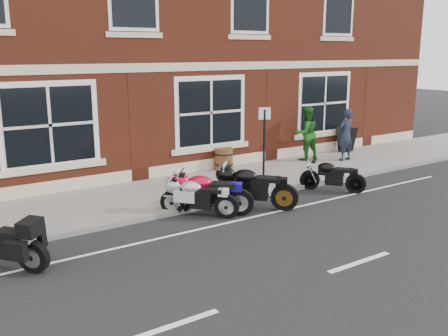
{
  "coord_description": "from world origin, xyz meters",
  "views": [
    {
      "loc": [
        -6.97,
        -8.78,
        3.85
      ],
      "look_at": [
        0.04,
        1.6,
        0.92
      ],
      "focal_mm": 40.0,
      "sensor_mm": 36.0,
      "label": 1
    }
  ],
  "objects": [
    {
      "name": "moto_sport_red",
      "position": [
        -0.83,
        1.03,
        0.56
      ],
      "size": [
        1.72,
        1.52,
        0.97
      ],
      "rotation": [
        0.0,
        0.0,
        0.85
      ],
      "color": "black",
      "rests_on": "ground"
    },
    {
      "name": "moto_sport_black",
      "position": [
        0.37,
        0.82,
        0.58
      ],
      "size": [
        1.58,
        1.77,
        1.0
      ],
      "rotation": [
        0.0,
        0.0,
        0.72
      ],
      "color": "black",
      "rests_on": "ground"
    },
    {
      "name": "moto_sport_silver",
      "position": [
        -1.1,
        1.03,
        0.5
      ],
      "size": [
        1.39,
        1.53,
        0.87
      ],
      "rotation": [
        0.0,
        0.0,
        0.73
      ],
      "color": "black",
      "rests_on": "ground"
    },
    {
      "name": "parking_sign",
      "position": [
        1.31,
        1.55,
        1.44
      ],
      "size": [
        0.31,
        0.14,
        2.29
      ],
      "rotation": [
        0.0,
        0.0,
        -0.38
      ],
      "color": "black",
      "rests_on": "sidewalk"
    },
    {
      "name": "barrel_planter",
      "position": [
        1.84,
        4.3,
        0.47
      ],
      "size": [
        0.63,
        0.63,
        0.7
      ],
      "color": "#4D3214",
      "rests_on": "sidewalk"
    },
    {
      "name": "pedestrian_right",
      "position": [
        5.05,
        3.89,
        1.06
      ],
      "size": [
        1.0,
        0.82,
        1.88
      ],
      "primitive_type": "imported",
      "rotation": [
        0.0,
        0.0,
        3.02
      ],
      "color": "#1A5819",
      "rests_on": "sidewalk"
    },
    {
      "name": "sidewalk",
      "position": [
        0.0,
        3.0,
        0.06
      ],
      "size": [
        30.0,
        3.0,
        0.12
      ],
      "primitive_type": "cube",
      "color": "slate",
      "rests_on": "ground"
    },
    {
      "name": "kerb",
      "position": [
        0.0,
        1.42,
        0.06
      ],
      "size": [
        30.0,
        0.16,
        0.12
      ],
      "primitive_type": "cube",
      "color": "slate",
      "rests_on": "ground"
    },
    {
      "name": "a_board_sign",
      "position": [
        7.32,
        4.08,
        0.6
      ],
      "size": [
        0.59,
        0.41,
        0.95
      ],
      "primitive_type": null,
      "rotation": [
        0.0,
        0.0,
        -0.05
      ],
      "color": "black",
      "rests_on": "sidewalk"
    },
    {
      "name": "moto_naked_black",
      "position": [
        3.14,
        0.79,
        0.48
      ],
      "size": [
        1.19,
        1.55,
        0.83
      ],
      "rotation": [
        0.0,
        0.0,
        0.64
      ],
      "color": "black",
      "rests_on": "ground"
    },
    {
      "name": "ground",
      "position": [
        0.0,
        0.0,
        0.0
      ],
      "size": [
        80.0,
        80.0,
        0.0
      ],
      "primitive_type": "plane",
      "color": "black",
      "rests_on": "ground"
    },
    {
      "name": "pedestrian_left",
      "position": [
        6.13,
        3.06,
        1.02
      ],
      "size": [
        0.67,
        0.45,
        1.81
      ],
      "primitive_type": "imported",
      "rotation": [
        0.0,
        0.0,
        3.17
      ],
      "color": "#19202E",
      "rests_on": "sidewalk"
    }
  ]
}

